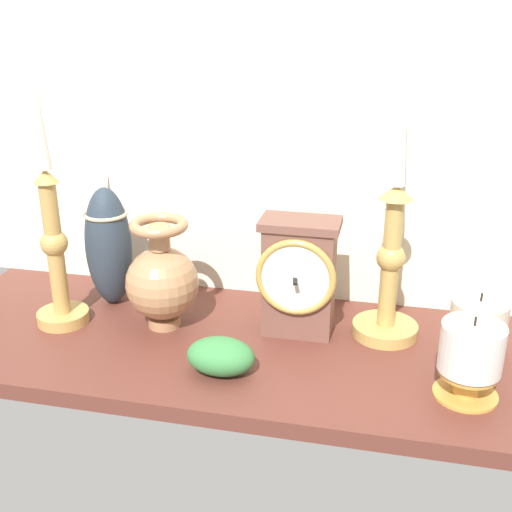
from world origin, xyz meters
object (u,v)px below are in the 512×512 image
object	(u,v)px
pillar_candle_near_clock	(470,357)
mantel_clock	(299,276)
candlestick_tall_center	(55,241)
candlestick_tall_left	(391,256)
tall_ceramic_vase	(109,246)
brass_vase_bulbous	(162,279)
pillar_candle_front	(478,325)

from	to	relation	value
pillar_candle_near_clock	mantel_clock	bearing A→B (deg)	153.42
candlestick_tall_center	mantel_clock	bearing A→B (deg)	6.97
candlestick_tall_left	tall_ceramic_vase	distance (cm)	45.04
candlestick_tall_center	tall_ceramic_vase	bearing A→B (deg)	58.70
mantel_clock	tall_ceramic_vase	distance (cm)	32.00
candlestick_tall_center	brass_vase_bulbous	xyz separation A→B (cm)	(16.01, 2.07, -5.64)
mantel_clock	tall_ceramic_vase	world-z (taller)	tall_ceramic_vase
candlestick_tall_left	candlestick_tall_center	distance (cm)	50.17
candlestick_tall_left	pillar_candle_front	distance (cm)	15.42
pillar_candle_front	pillar_candle_near_clock	bearing A→B (deg)	-100.25
brass_vase_bulbous	tall_ceramic_vase	bearing A→B (deg)	152.49
mantel_clock	tall_ceramic_vase	xyz separation A→B (cm)	(-31.81, 3.43, 0.81)
pillar_candle_front	brass_vase_bulbous	bearing A→B (deg)	-178.85
pillar_candle_front	tall_ceramic_vase	size ratio (longest dim) A/B	0.50
pillar_candle_near_clock	tall_ceramic_vase	world-z (taller)	tall_ceramic_vase
brass_vase_bulbous	pillar_candle_near_clock	bearing A→B (deg)	-12.12
candlestick_tall_center	tall_ceramic_vase	size ratio (longest dim) A/B	1.99
brass_vase_bulbous	pillar_candle_front	size ratio (longest dim) A/B	1.75
mantel_clock	candlestick_tall_left	bearing A→B (deg)	9.08
mantel_clock	pillar_candle_front	distance (cm)	26.22
candlestick_tall_center	pillar_candle_front	world-z (taller)	candlestick_tall_center
candlestick_tall_center	brass_vase_bulbous	size ratio (longest dim) A/B	2.29
candlestick_tall_left	pillar_candle_near_clock	distance (cm)	19.14
candlestick_tall_left	tall_ceramic_vase	bearing A→B (deg)	178.30
candlestick_tall_left	pillar_candle_near_clock	world-z (taller)	candlestick_tall_left
brass_vase_bulbous	candlestick_tall_center	bearing A→B (deg)	-172.62
mantel_clock	pillar_candle_near_clock	distance (cm)	26.98
pillar_candle_front	pillar_candle_near_clock	xyz separation A→B (cm)	(-1.90, -10.50, 0.79)
candlestick_tall_center	brass_vase_bulbous	bearing A→B (deg)	7.38
pillar_candle_front	pillar_candle_near_clock	world-z (taller)	pillar_candle_near_clock
brass_vase_bulbous	pillar_candle_front	distance (cm)	46.52
brass_vase_bulbous	pillar_candle_near_clock	distance (cm)	45.59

